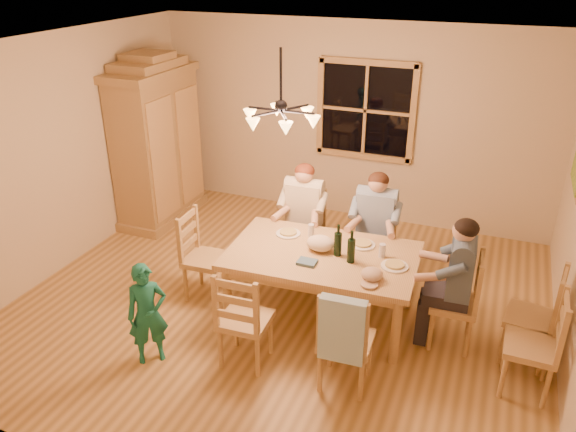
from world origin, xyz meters
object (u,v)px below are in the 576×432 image
at_px(chair_far_right, 373,257).
at_px(adult_plaid_man, 376,215).
at_px(chair_near_left, 246,333).
at_px(wine_bottle_b, 351,247).
at_px(chair_spare_back, 528,332).
at_px(adult_slate_man, 459,268).
at_px(chair_end_right, 452,316).
at_px(chair_near_right, 345,355).
at_px(wine_bottle_a, 338,240).
at_px(chair_spare_front, 527,361).
at_px(chandelier, 281,116).
at_px(child, 147,314).
at_px(chair_far_left, 303,246).
at_px(chair_end_left, 207,271).
at_px(adult_woman, 304,205).
at_px(dining_table, 322,262).
at_px(armoire, 158,146).

xyz_separation_m(chair_far_right, adult_plaid_man, (-0.00, 0.00, 0.54)).
height_order(chair_near_left, wine_bottle_b, wine_bottle_b).
height_order(adult_plaid_man, chair_spare_back, adult_plaid_man).
bearing_deg(adult_slate_man, chair_end_right, -2.96).
distance_m(chair_near_right, wine_bottle_a, 1.14).
xyz_separation_m(chair_near_left, wine_bottle_a, (0.57, 0.93, 0.62)).
relative_size(wine_bottle_b, chair_spare_front, 0.33).
height_order(adult_slate_man, wine_bottle_a, adult_slate_man).
distance_m(chandelier, adult_slate_man, 2.16).
bearing_deg(chandelier, child, -120.90).
xyz_separation_m(chair_far_left, adult_slate_man, (1.81, -0.79, 0.54)).
distance_m(adult_slate_man, wine_bottle_b, 1.00).
height_order(wine_bottle_a, chair_spare_front, wine_bottle_a).
height_order(chair_far_left, chair_spare_front, same).
bearing_deg(chair_spare_back, chair_near_right, 130.87).
bearing_deg(chair_end_left, adult_woman, 136.74).
height_order(chair_end_left, chair_end_right, same).
xyz_separation_m(chair_near_left, chair_spare_back, (2.40, 0.98, 0.00)).
relative_size(adult_plaid_man, wine_bottle_a, 2.65).
bearing_deg(chair_near_left, chandelier, 89.99).
height_order(chair_spare_front, chair_spare_back, same).
distance_m(dining_table, chair_end_left, 1.35).
xyz_separation_m(chandelier, wine_bottle_a, (0.62, -0.07, -1.15)).
height_order(dining_table, chair_near_right, chair_near_right).
relative_size(chandelier, chair_spare_back, 0.78).
bearing_deg(chair_far_left, dining_table, 117.90).
bearing_deg(chair_spare_front, chair_far_right, 53.57).
bearing_deg(child, chair_spare_front, -26.77).
bearing_deg(chair_end_right, child, 113.65).
height_order(chair_end_left, chair_spare_back, same).
relative_size(chair_near_left, chair_end_right, 1.00).
height_order(chair_near_right, adult_slate_man, adult_slate_man).
xyz_separation_m(adult_slate_man, child, (-2.55, -1.28, -0.34)).
distance_m(chandelier, child, 2.19).
bearing_deg(chair_spare_back, chandelier, 97.95).
xyz_separation_m(child, chair_spare_back, (3.23, 1.29, -0.20)).
distance_m(chair_near_left, child, 0.91).
xyz_separation_m(chair_far_left, chair_far_right, (0.83, 0.04, 0.00)).
bearing_deg(adult_woman, wine_bottle_a, 125.38).
relative_size(chair_far_right, wine_bottle_b, 3.00).
distance_m(wine_bottle_a, child, 1.91).
bearing_deg(chair_near_left, armoire, 132.58).
xyz_separation_m(armoire, chair_near_right, (3.41, -2.38, -0.75)).
xyz_separation_m(chair_far_left, wine_bottle_b, (0.82, -0.92, 0.62)).
bearing_deg(adult_slate_man, armoire, 67.91).
relative_size(chair_far_right, adult_slate_man, 1.13).
relative_size(chair_far_right, child, 0.99).
bearing_deg(adult_slate_man, chair_far_left, 63.43).
distance_m(armoire, chair_spare_back, 5.14).
height_order(wine_bottle_a, child, wine_bottle_a).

